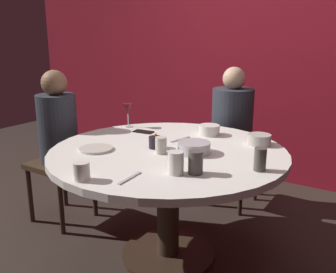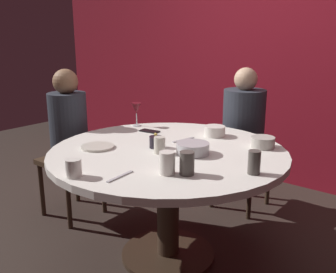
% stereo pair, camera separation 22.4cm
% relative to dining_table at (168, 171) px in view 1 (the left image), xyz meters
% --- Properties ---
extents(ground_plane, '(8.00, 8.00, 0.00)m').
position_rel_dining_table_xyz_m(ground_plane, '(0.00, 0.00, -0.59)').
color(ground_plane, '#2D231E').
extents(back_wall, '(6.00, 0.10, 2.60)m').
position_rel_dining_table_xyz_m(back_wall, '(0.00, 1.74, 0.71)').
color(back_wall, maroon).
rests_on(back_wall, ground).
extents(dining_table, '(1.42, 1.42, 0.73)m').
position_rel_dining_table_xyz_m(dining_table, '(0.00, 0.00, 0.00)').
color(dining_table, silver).
rests_on(dining_table, ground).
extents(seated_diner_left, '(0.40, 0.40, 1.15)m').
position_rel_dining_table_xyz_m(seated_diner_left, '(-0.96, 0.00, 0.12)').
color(seated_diner_left, '#3F2D1E').
rests_on(seated_diner_left, ground).
extents(seated_diner_back, '(0.40, 0.40, 1.15)m').
position_rel_dining_table_xyz_m(seated_diner_back, '(0.00, 0.96, 0.12)').
color(seated_diner_back, '#3F2D1E').
rests_on(seated_diner_back, ground).
extents(candle_holder, '(0.08, 0.08, 0.09)m').
position_rel_dining_table_xyz_m(candle_holder, '(-0.08, -0.02, 0.17)').
color(candle_holder, black).
rests_on(candle_holder, dining_table).
extents(wine_glass, '(0.08, 0.08, 0.18)m').
position_rel_dining_table_xyz_m(wine_glass, '(-0.56, 0.32, 0.27)').
color(wine_glass, silver).
rests_on(wine_glass, dining_table).
extents(dinner_plate, '(0.20, 0.20, 0.01)m').
position_rel_dining_table_xyz_m(dinner_plate, '(-0.35, -0.24, 0.14)').
color(dinner_plate, beige).
rests_on(dinner_plate, dining_table).
extents(cell_phone, '(0.15, 0.08, 0.01)m').
position_rel_dining_table_xyz_m(cell_phone, '(-0.37, 0.25, 0.14)').
color(cell_phone, black).
rests_on(cell_phone, dining_table).
extents(bowl_serving_large, '(0.19, 0.19, 0.07)m').
position_rel_dining_table_xyz_m(bowl_serving_large, '(0.17, 0.02, 0.17)').
color(bowl_serving_large, '#B7B7BC').
rests_on(bowl_serving_large, dining_table).
extents(bowl_salad_center, '(0.14, 0.14, 0.07)m').
position_rel_dining_table_xyz_m(bowl_salad_center, '(0.43, 0.39, 0.17)').
color(bowl_salad_center, '#B2ADA3').
rests_on(bowl_salad_center, dining_table).
extents(bowl_small_white, '(0.14, 0.14, 0.07)m').
position_rel_dining_table_xyz_m(bowl_small_white, '(0.06, 0.44, 0.17)').
color(bowl_small_white, silver).
rests_on(bowl_small_white, dining_table).
extents(cup_near_candle, '(0.06, 0.06, 0.12)m').
position_rel_dining_table_xyz_m(cup_near_candle, '(0.59, -0.06, 0.20)').
color(cup_near_candle, '#4C4742').
rests_on(cup_near_candle, dining_table).
extents(cup_by_left_diner, '(0.07, 0.07, 0.10)m').
position_rel_dining_table_xyz_m(cup_by_left_diner, '(0.01, -0.09, 0.19)').
color(cup_by_left_diner, beige).
rests_on(cup_by_left_diner, dining_table).
extents(cup_by_right_diner, '(0.08, 0.08, 0.11)m').
position_rel_dining_table_xyz_m(cup_by_right_diner, '(0.25, -0.33, 0.19)').
color(cup_by_right_diner, silver).
rests_on(cup_by_right_diner, dining_table).
extents(cup_center_front, '(0.08, 0.08, 0.09)m').
position_rel_dining_table_xyz_m(cup_center_front, '(-0.07, -0.64, 0.18)').
color(cup_center_front, silver).
rests_on(cup_center_front, dining_table).
extents(cup_far_edge, '(0.07, 0.07, 0.12)m').
position_rel_dining_table_xyz_m(cup_far_edge, '(0.34, -0.27, 0.20)').
color(cup_far_edge, '#4C4742').
rests_on(cup_far_edge, dining_table).
extents(fork_near_plate, '(0.03, 0.18, 0.01)m').
position_rel_dining_table_xyz_m(fork_near_plate, '(0.10, -0.50, 0.14)').
color(fork_near_plate, '#B7B7BC').
rests_on(fork_near_plate, dining_table).
extents(knife_near_plate, '(0.05, 0.18, 0.01)m').
position_rel_dining_table_xyz_m(knife_near_plate, '(-0.05, 0.22, 0.14)').
color(knife_near_plate, '#B7B7BC').
rests_on(knife_near_plate, dining_table).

